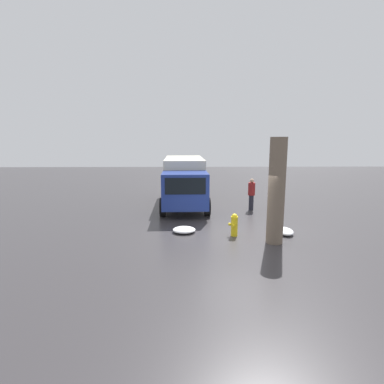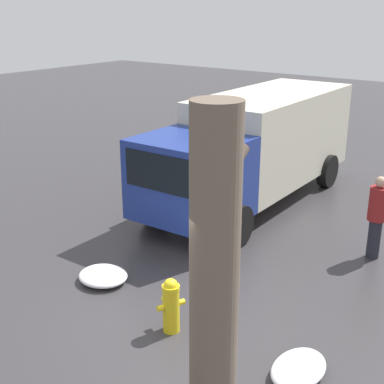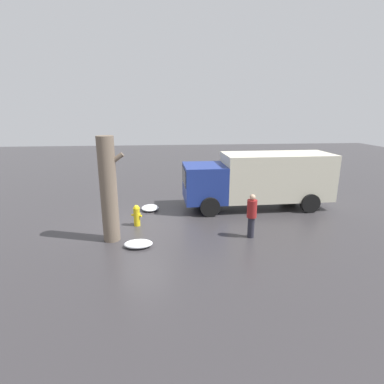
{
  "view_description": "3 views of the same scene",
  "coord_description": "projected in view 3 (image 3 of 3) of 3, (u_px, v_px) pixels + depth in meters",
  "views": [
    {
      "loc": [
        -11.28,
        1.88,
        3.75
      ],
      "look_at": [
        2.45,
        1.61,
        1.33
      ],
      "focal_mm": 28.0,
      "sensor_mm": 36.0,
      "label": 1
    },
    {
      "loc": [
        -5.49,
        -4.52,
        4.79
      ],
      "look_at": [
        2.76,
        1.67,
        1.15
      ],
      "focal_mm": 50.0,
      "sensor_mm": 36.0,
      "label": 2
    },
    {
      "loc": [
        1.16,
        -11.9,
        4.67
      ],
      "look_at": [
        2.4,
        0.89,
        1.15
      ],
      "focal_mm": 28.0,
      "sensor_mm": 36.0,
      "label": 3
    }
  ],
  "objects": [
    {
      "name": "ground_plane",
      "position": [
        137.0,
        225.0,
        12.55
      ],
      "size": [
        60.0,
        60.0,
        0.0
      ],
      "primitive_type": "plane",
      "color": "#333033"
    },
    {
      "name": "fire_hydrant",
      "position": [
        137.0,
        215.0,
        12.43
      ],
      "size": [
        0.46,
        0.37,
        0.9
      ],
      "rotation": [
        0.0,
        0.0,
        1.16
      ],
      "color": "yellow",
      "rests_on": "ground_plane"
    },
    {
      "name": "tree_trunk",
      "position": [
        109.0,
        190.0,
        10.67
      ],
      "size": [
        0.92,
        0.6,
        3.83
      ],
      "color": "#6B5B4C",
      "rests_on": "ground_plane"
    },
    {
      "name": "delivery_truck",
      "position": [
        260.0,
        178.0,
        14.62
      ],
      "size": [
        7.2,
        2.6,
        2.66
      ],
      "rotation": [
        0.0,
        0.0,
        1.59
      ],
      "color": "navy",
      "rests_on": "ground_plane"
    },
    {
      "name": "pedestrian",
      "position": [
        252.0,
        214.0,
        11.17
      ],
      "size": [
        0.37,
        0.37,
        1.69
      ],
      "rotation": [
        0.0,
        0.0,
        0.2
      ],
      "color": "#23232D",
      "rests_on": "ground_plane"
    },
    {
      "name": "snow_pile_by_hydrant",
      "position": [
        150.0,
        208.0,
        14.46
      ],
      "size": [
        0.83,
        0.93,
        0.22
      ],
      "color": "white",
      "rests_on": "ground_plane"
    },
    {
      "name": "snow_pile_curbside",
      "position": [
        138.0,
        244.0,
        10.56
      ],
      "size": [
        1.0,
        0.67,
        0.23
      ],
      "color": "white",
      "rests_on": "ground_plane"
    }
  ]
}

